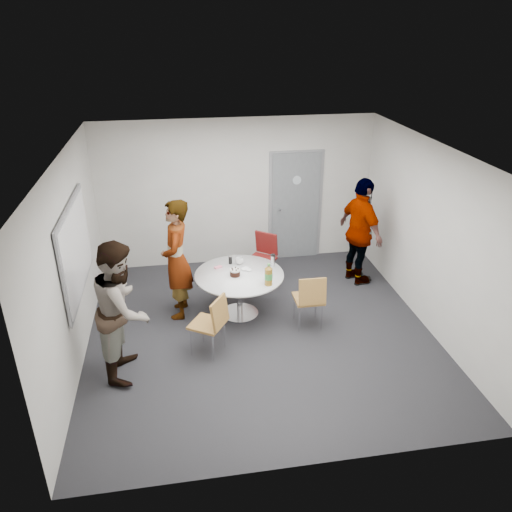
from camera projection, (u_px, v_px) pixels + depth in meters
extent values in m
plane|color=black|center=(260.00, 332.00, 7.43)|extent=(5.00, 5.00, 0.00)
plane|color=silver|center=(261.00, 152.00, 6.27)|extent=(5.00, 5.00, 0.00)
plane|color=beige|center=(237.00, 193.00, 9.07)|extent=(5.00, 0.00, 5.00)
plane|color=beige|center=(72.00, 263.00, 6.48)|extent=(0.00, 5.00, 5.00)
plane|color=beige|center=(430.00, 238.00, 7.22)|extent=(0.00, 5.00, 5.00)
plane|color=beige|center=(307.00, 361.00, 4.63)|extent=(5.00, 0.00, 5.00)
cube|color=slate|center=(296.00, 207.00, 9.35)|extent=(0.90, 0.05, 2.05)
cube|color=gray|center=(295.00, 206.00, 9.37)|extent=(1.02, 0.04, 2.12)
cylinder|color=#B2BFC6|center=(297.00, 180.00, 9.10)|extent=(0.16, 0.01, 0.16)
cylinder|color=silver|center=(279.00, 209.00, 9.25)|extent=(0.04, 0.14, 0.04)
cube|color=gray|center=(76.00, 249.00, 6.62)|extent=(0.03, 1.90, 1.25)
cube|color=white|center=(77.00, 249.00, 6.62)|extent=(0.01, 1.78, 1.13)
cylinder|color=white|center=(239.00, 275.00, 7.59)|extent=(1.36, 1.36, 0.03)
cylinder|color=silver|center=(240.00, 294.00, 7.74)|extent=(0.09, 0.09, 0.66)
cylinder|color=silver|center=(240.00, 313.00, 7.88)|extent=(0.58, 0.58, 0.02)
cylinder|color=white|center=(235.00, 276.00, 7.52)|extent=(0.21, 0.21, 0.01)
cylinder|color=black|center=(235.00, 273.00, 7.50)|extent=(0.16, 0.16, 0.08)
cylinder|color=white|center=(235.00, 270.00, 7.48)|extent=(0.16, 0.16, 0.02)
cylinder|color=olive|center=(269.00, 277.00, 7.22)|extent=(0.11, 0.11, 0.26)
cylinder|color=#39903F|center=(269.00, 276.00, 7.22)|extent=(0.12, 0.12, 0.10)
cone|color=olive|center=(269.00, 267.00, 7.15)|extent=(0.11, 0.11, 0.05)
cylinder|color=#4FA149|center=(269.00, 265.00, 7.14)|extent=(0.04, 0.04, 0.03)
imported|color=white|center=(239.00, 261.00, 7.87)|extent=(0.19, 0.19, 0.10)
cylinder|color=black|center=(230.00, 260.00, 7.87)|extent=(0.06, 0.06, 0.13)
cylinder|color=silver|center=(273.00, 261.00, 7.79)|extent=(0.07, 0.07, 0.17)
cylinder|color=black|center=(273.00, 255.00, 7.75)|extent=(0.07, 0.07, 0.03)
cube|color=pink|center=(218.00, 267.00, 7.77)|extent=(0.14, 0.11, 0.02)
ellipsoid|color=white|center=(246.00, 269.00, 7.68)|extent=(0.20, 0.20, 0.03)
cube|color=olive|center=(207.00, 324.00, 6.81)|extent=(0.58, 0.58, 0.04)
cube|color=olive|center=(220.00, 313.00, 6.64)|extent=(0.29, 0.39, 0.40)
cylinder|color=silver|center=(203.00, 329.00, 7.11)|extent=(0.02, 0.02, 0.45)
cylinder|color=silver|center=(191.00, 342.00, 6.82)|extent=(0.02, 0.02, 0.45)
cylinder|color=silver|center=(224.00, 334.00, 6.99)|extent=(0.02, 0.02, 0.45)
cylinder|color=silver|center=(213.00, 347.00, 6.70)|extent=(0.02, 0.02, 0.45)
cube|color=olive|center=(308.00, 299.00, 7.42)|extent=(0.43, 0.43, 0.04)
cube|color=olive|center=(313.00, 292.00, 7.14)|extent=(0.40, 0.10, 0.40)
cylinder|color=silver|center=(316.00, 305.00, 7.70)|extent=(0.02, 0.02, 0.45)
cylinder|color=silver|center=(294.00, 307.00, 7.65)|extent=(0.02, 0.02, 0.45)
cylinder|color=silver|center=(322.00, 317.00, 7.39)|extent=(0.02, 0.02, 0.45)
cylinder|color=silver|center=(299.00, 319.00, 7.34)|extent=(0.02, 0.02, 0.45)
cube|color=maroon|center=(261.00, 260.00, 8.59)|extent=(0.61, 0.61, 0.04)
cube|color=maroon|center=(266.00, 243.00, 8.65)|extent=(0.38, 0.33, 0.41)
cylinder|color=silver|center=(247.00, 274.00, 8.62)|extent=(0.02, 0.02, 0.46)
cylinder|color=silver|center=(265.00, 278.00, 8.47)|extent=(0.02, 0.02, 0.46)
cylinder|color=silver|center=(257.00, 266.00, 8.90)|extent=(0.02, 0.02, 0.46)
cylinder|color=silver|center=(274.00, 270.00, 8.75)|extent=(0.02, 0.02, 0.46)
imported|color=#A5C6EA|center=(177.00, 260.00, 7.50)|extent=(0.52, 0.73, 1.88)
imported|color=white|center=(122.00, 309.00, 6.26)|extent=(0.79, 0.96, 1.85)
imported|color=black|center=(360.00, 232.00, 8.46)|extent=(0.73, 1.18, 1.88)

